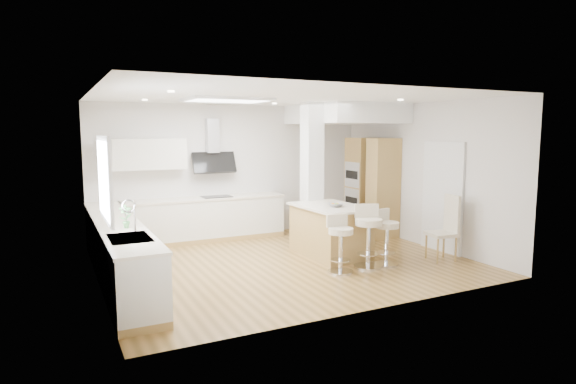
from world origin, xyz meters
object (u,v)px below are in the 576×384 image
bar_stool_b (368,233)px  bar_stool_c (386,234)px  dining_chair (447,225)px  peninsula (330,230)px  bar_stool_a (340,240)px

bar_stool_b → bar_stool_c: bar_stool_b is taller
bar_stool_b → dining_chair: size_ratio=0.91×
peninsula → bar_stool_b: bearing=-82.9°
peninsula → bar_stool_c: 1.08m
bar_stool_a → dining_chair: dining_chair is taller
bar_stool_a → bar_stool_c: (0.93, 0.03, 0.01)m
peninsula → dining_chair: dining_chair is taller
bar_stool_b → dining_chair: 1.52m
bar_stool_a → bar_stool_c: 0.93m
bar_stool_a → bar_stool_b: (0.57, 0.04, 0.07)m
bar_stool_c → dining_chair: dining_chair is taller
peninsula → bar_stool_c: size_ratio=1.64×
bar_stool_a → bar_stool_c: bar_stool_c is taller
peninsula → bar_stool_b: 0.96m
bar_stool_c → dining_chair: 1.17m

